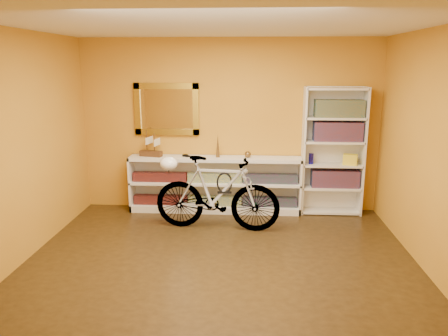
# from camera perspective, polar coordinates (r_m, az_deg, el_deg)

# --- Properties ---
(floor) EXTENTS (4.50, 4.00, 0.01)m
(floor) POSITION_cam_1_polar(r_m,az_deg,el_deg) (5.09, -0.51, -12.37)
(floor) COLOR black
(floor) RESTS_ON ground
(ceiling) EXTENTS (4.50, 4.00, 0.01)m
(ceiling) POSITION_cam_1_polar(r_m,az_deg,el_deg) (4.60, -0.58, 18.34)
(ceiling) COLOR silver
(ceiling) RESTS_ON ground
(back_wall) EXTENTS (4.50, 0.01, 2.60)m
(back_wall) POSITION_cam_1_polar(r_m,az_deg,el_deg) (6.65, 0.71, 5.54)
(back_wall) COLOR #BB7B1C
(back_wall) RESTS_ON ground
(left_wall) EXTENTS (0.01, 4.00, 2.60)m
(left_wall) POSITION_cam_1_polar(r_m,az_deg,el_deg) (5.33, -25.51, 2.27)
(left_wall) COLOR #BB7B1C
(left_wall) RESTS_ON ground
(right_wall) EXTENTS (0.01, 4.00, 2.60)m
(right_wall) POSITION_cam_1_polar(r_m,az_deg,el_deg) (5.04, 25.95, 1.66)
(right_wall) COLOR #BB7B1C
(right_wall) RESTS_ON ground
(gilt_mirror) EXTENTS (0.98, 0.06, 0.78)m
(gilt_mirror) POSITION_cam_1_polar(r_m,az_deg,el_deg) (6.70, -7.52, 7.64)
(gilt_mirror) COLOR olive
(gilt_mirror) RESTS_ON back_wall
(wall_socket) EXTENTS (0.09, 0.02, 0.09)m
(wall_socket) POSITION_cam_1_polar(r_m,az_deg,el_deg) (6.87, 8.21, -3.31)
(wall_socket) COLOR silver
(wall_socket) RESTS_ON back_wall
(console_unit) EXTENTS (2.60, 0.35, 0.85)m
(console_unit) POSITION_cam_1_polar(r_m,az_deg,el_deg) (6.65, -1.20, -2.15)
(console_unit) COLOR silver
(console_unit) RESTS_ON floor
(cd_row_lower) EXTENTS (2.50, 0.13, 0.14)m
(cd_row_lower) POSITION_cam_1_polar(r_m,az_deg,el_deg) (6.71, -1.20, -4.29)
(cd_row_lower) COLOR black
(cd_row_lower) RESTS_ON console_unit
(cd_row_upper) EXTENTS (2.50, 0.13, 0.14)m
(cd_row_upper) POSITION_cam_1_polar(r_m,az_deg,el_deg) (6.61, -1.22, -1.28)
(cd_row_upper) COLOR navy
(cd_row_upper) RESTS_ON console_unit
(model_ship) EXTENTS (0.36, 0.20, 0.40)m
(model_ship) POSITION_cam_1_polar(r_m,az_deg,el_deg) (6.67, -9.59, 3.21)
(model_ship) COLOR #3C2310
(model_ship) RESTS_ON console_unit
(toy_car) EXTENTS (0.00, 0.00, 0.00)m
(toy_car) POSITION_cam_1_polar(r_m,az_deg,el_deg) (6.60, -4.97, 1.48)
(toy_car) COLOR black
(toy_car) RESTS_ON console_unit
(bronze_ornament) EXTENTS (0.06, 0.06, 0.35)m
(bronze_ornament) POSITION_cam_1_polar(r_m,az_deg,el_deg) (6.52, -0.81, 2.92)
(bronze_ornament) COLOR brown
(bronze_ornament) RESTS_ON console_unit
(decorative_orb) EXTENTS (0.10, 0.10, 0.10)m
(decorative_orb) POSITION_cam_1_polar(r_m,az_deg,el_deg) (6.52, 3.12, 1.79)
(decorative_orb) COLOR brown
(decorative_orb) RESTS_ON console_unit
(bookcase) EXTENTS (0.90, 0.30, 1.90)m
(bookcase) POSITION_cam_1_polar(r_m,az_deg,el_deg) (6.65, 14.07, 2.08)
(bookcase) COLOR silver
(bookcase) RESTS_ON floor
(book_row_a) EXTENTS (0.70, 0.22, 0.26)m
(book_row_a) POSITION_cam_1_polar(r_m,az_deg,el_deg) (6.75, 14.29, -1.30)
(book_row_a) COLOR maroon
(book_row_a) RESTS_ON bookcase
(book_row_b) EXTENTS (0.70, 0.22, 0.28)m
(book_row_b) POSITION_cam_1_polar(r_m,az_deg,el_deg) (6.61, 14.65, 4.66)
(book_row_b) COLOR maroon
(book_row_b) RESTS_ON bookcase
(book_row_c) EXTENTS (0.70, 0.22, 0.25)m
(book_row_c) POSITION_cam_1_polar(r_m,az_deg,el_deg) (6.57, 14.82, 7.55)
(book_row_c) COLOR #1A515D
(book_row_c) RESTS_ON bookcase
(travel_mug) EXTENTS (0.07, 0.07, 0.16)m
(travel_mug) POSITION_cam_1_polar(r_m,az_deg,el_deg) (6.60, 11.33, 1.21)
(travel_mug) COLOR #191698
(travel_mug) RESTS_ON bookcase
(red_tin) EXTENTS (0.18, 0.18, 0.18)m
(red_tin) POSITION_cam_1_polar(r_m,az_deg,el_deg) (6.56, 12.59, 7.38)
(red_tin) COLOR maroon
(red_tin) RESTS_ON bookcase
(yellow_bag) EXTENTS (0.23, 0.19, 0.16)m
(yellow_bag) POSITION_cam_1_polar(r_m,az_deg,el_deg) (6.68, 16.19, 1.06)
(yellow_bag) COLOR yellow
(yellow_bag) RESTS_ON bookcase
(bicycle) EXTENTS (0.62, 1.77, 1.02)m
(bicycle) POSITION_cam_1_polar(r_m,az_deg,el_deg) (5.89, -0.92, -3.34)
(bicycle) COLOR silver
(bicycle) RESTS_ON floor
(helmet) EXTENTS (0.24, 0.23, 0.18)m
(helmet) POSITION_cam_1_polar(r_m,az_deg,el_deg) (5.95, -7.26, 0.58)
(helmet) COLOR white
(helmet) RESTS_ON bicycle
(u_lock) EXTENTS (0.21, 0.02, 0.21)m
(u_lock) POSITION_cam_1_polar(r_m,az_deg,el_deg) (5.84, 0.06, -1.94)
(u_lock) COLOR black
(u_lock) RESTS_ON bicycle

